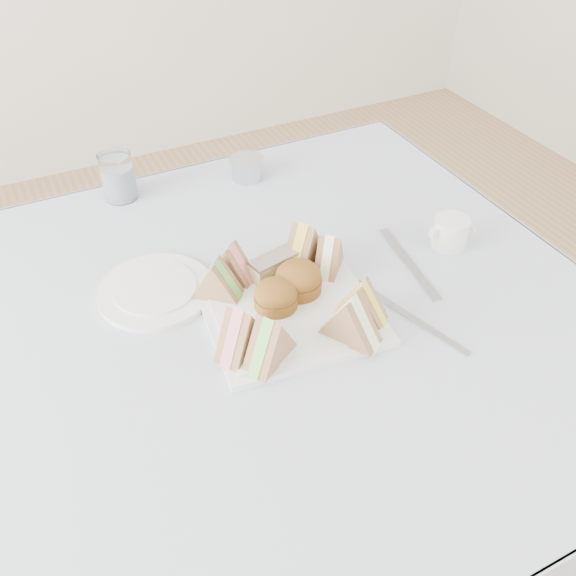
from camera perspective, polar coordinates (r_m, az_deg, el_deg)
name	(u,v)px	position (r m, az deg, el deg)	size (l,w,h in m)	color
floor	(288,532)	(1.60, -0.01, -21.88)	(4.00, 4.00, 0.00)	#9E7751
table	(288,443)	(1.28, -0.01, -14.26)	(0.90, 0.90, 0.74)	brown
tablecloth	(288,308)	(1.00, -0.01, -1.89)	(1.02, 1.02, 0.01)	silver
serving_plate	(288,309)	(0.98, 0.00, -1.94)	(0.27, 0.27, 0.01)	white
sandwich_fl_a	(240,329)	(0.89, -4.50, -3.88)	(0.09, 0.04, 0.08)	#976744
sandwich_fl_b	(270,339)	(0.87, -1.74, -4.81)	(0.09, 0.04, 0.08)	#976744
sandwich_fr_a	(362,300)	(0.94, 6.92, -1.13)	(0.08, 0.04, 0.07)	#976744
sandwich_fr_b	(351,317)	(0.91, 5.94, -2.75)	(0.09, 0.04, 0.08)	#976744
sandwich_bl_a	(217,278)	(0.98, -6.64, 0.91)	(0.08, 0.04, 0.07)	#976744
sandwich_bl_b	(232,262)	(1.01, -5.30, 2.46)	(0.08, 0.04, 0.07)	#976744
sandwich_br_a	(329,253)	(1.03, 3.87, 3.29)	(0.08, 0.04, 0.07)	#976744
sandwich_br_b	(303,243)	(1.04, 1.46, 4.19)	(0.09, 0.04, 0.08)	#976744
scone_left	(276,296)	(0.96, -1.16, -0.73)	(0.07, 0.07, 0.05)	brown
scone_right	(298,279)	(0.99, 0.98, 0.85)	(0.08, 0.08, 0.05)	brown
pastry_slice	(274,266)	(1.02, -1.31, 2.07)	(0.09, 0.03, 0.04)	#D5C083
side_plate	(156,291)	(1.04, -12.29, -0.24)	(0.19, 0.19, 0.01)	white
water_glass	(118,176)	(1.28, -15.62, 10.04)	(0.07, 0.07, 0.10)	white
tea_strainer	(247,169)	(1.32, -3.84, 11.04)	(0.08, 0.08, 0.04)	silver
knife	(408,263)	(1.10, 11.20, 2.35)	(0.02, 0.21, 0.00)	silver
fork	(418,322)	(0.99, 12.10, -3.14)	(0.01, 0.19, 0.00)	silver
creamer_jug	(450,232)	(1.15, 14.94, 5.05)	(0.06, 0.06, 0.06)	white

